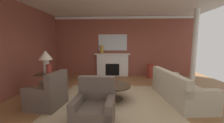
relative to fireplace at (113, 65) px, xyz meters
The scene contains 18 objects.
ground_plane 3.15m from the fireplace, 81.75° to the right, with size 8.89×8.89×0.00m, color olive.
wall_fireplace 1.09m from the fireplace, 25.32° to the left, with size 7.44×0.12×3.05m, color brown.
wall_window 4.22m from the fireplace, 137.63° to the right, with size 0.12×7.04×3.05m, color brown.
crown_moulding 2.46m from the fireplace, 16.35° to the left, with size 7.44×0.08×0.12m, color white.
area_rug 3.16m from the fireplace, 86.68° to the right, with size 3.31×2.72×0.01m, color tan.
fireplace is the anchor object (origin of this frame).
mantel_mirror 1.18m from the fireplace, 90.00° to the left, with size 1.46×0.04×0.82m, color silver.
sofa 3.67m from the fireplace, 55.18° to the right, with size 1.11×2.18×0.85m.
armchair_near_window 3.99m from the fireplace, 112.42° to the right, with size 0.90×0.90×0.95m.
armchair_facing_fireplace 4.43m from the fireplace, 92.02° to the right, with size 0.83×0.83×0.95m.
coffee_table 3.12m from the fireplace, 86.68° to the right, with size 1.00×1.00×0.45m.
side_table 3.42m from the fireplace, 126.51° to the right, with size 0.56×0.56×0.70m.
table_lamp 3.48m from the fireplace, 126.51° to the right, with size 0.44×0.44×0.75m.
vase_on_side_table 3.44m from the fireplace, 123.31° to the right, with size 0.16×0.16×0.32m, color #9E3328.
vase_mantel_left 0.99m from the fireplace, behind, with size 0.18×0.18×0.41m, color #B7892D.
vase_tall_corner 1.92m from the fireplace, ahead, with size 0.35×0.35×0.67m, color #9E3328.
book_red_cover 3.16m from the fireplace, 87.60° to the right, with size 0.22×0.17×0.05m, color maroon.
column_white 3.77m from the fireplace, 18.13° to the right, with size 0.20×0.20×3.05m, color white.
Camera 1 is at (-0.11, -4.03, 1.66)m, focal length 22.31 mm.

